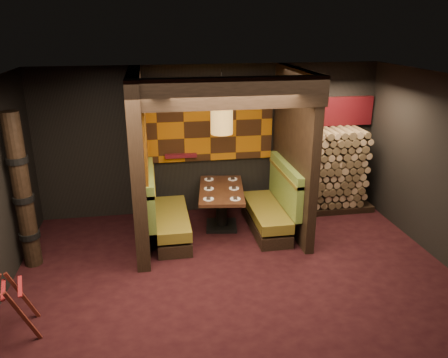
% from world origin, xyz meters
% --- Properties ---
extents(floor, '(6.50, 5.50, 0.02)m').
position_xyz_m(floor, '(0.00, 0.00, -0.01)').
color(floor, black).
rests_on(floor, ground).
extents(ceiling, '(6.50, 5.50, 0.02)m').
position_xyz_m(ceiling, '(0.00, 0.00, 2.86)').
color(ceiling, black).
rests_on(ceiling, ground).
extents(wall_back, '(6.50, 0.02, 2.85)m').
position_xyz_m(wall_back, '(0.00, 2.76, 1.43)').
color(wall_back, black).
rests_on(wall_back, ground).
extents(wall_front, '(6.50, 0.02, 2.85)m').
position_xyz_m(wall_front, '(0.00, -2.76, 1.43)').
color(wall_front, black).
rests_on(wall_front, ground).
extents(partition_left, '(0.20, 2.20, 2.85)m').
position_xyz_m(partition_left, '(-1.35, 1.65, 1.43)').
color(partition_left, black).
rests_on(partition_left, floor).
extents(partition_right, '(0.15, 2.10, 2.85)m').
position_xyz_m(partition_right, '(1.30, 1.70, 1.43)').
color(partition_right, black).
rests_on(partition_right, floor).
extents(header_beam, '(2.85, 0.18, 0.44)m').
position_xyz_m(header_beam, '(-0.02, 0.70, 2.63)').
color(header_beam, black).
rests_on(header_beam, partition_left).
extents(tapa_back_panel, '(2.40, 0.06, 1.55)m').
position_xyz_m(tapa_back_panel, '(-0.02, 2.71, 1.82)').
color(tapa_back_panel, '#AC5D0A').
rests_on(tapa_back_panel, wall_back).
extents(tapa_side_panel, '(0.04, 1.85, 1.45)m').
position_xyz_m(tapa_side_panel, '(-1.23, 1.82, 1.85)').
color(tapa_side_panel, '#AC5D0A').
rests_on(tapa_side_panel, partition_left).
extents(lacquer_shelf, '(0.60, 0.12, 0.07)m').
position_xyz_m(lacquer_shelf, '(-0.60, 2.65, 1.18)').
color(lacquer_shelf, maroon).
rests_on(lacquer_shelf, wall_back).
extents(booth_bench_left, '(0.68, 1.60, 1.14)m').
position_xyz_m(booth_bench_left, '(-0.96, 1.65, 0.40)').
color(booth_bench_left, black).
rests_on(booth_bench_left, floor).
extents(booth_bench_right, '(0.68, 1.60, 1.14)m').
position_xyz_m(booth_bench_right, '(0.93, 1.65, 0.40)').
color(booth_bench_right, black).
rests_on(booth_bench_right, floor).
extents(dining_table, '(0.97, 1.52, 0.75)m').
position_xyz_m(dining_table, '(0.05, 1.88, 0.52)').
color(dining_table, black).
rests_on(dining_table, floor).
extents(place_settings, '(0.77, 1.21, 0.03)m').
position_xyz_m(place_settings, '(0.05, 1.88, 0.77)').
color(place_settings, white).
rests_on(place_settings, dining_table).
extents(pendant_lamp, '(0.38, 0.38, 1.07)m').
position_xyz_m(pendant_lamp, '(0.05, 1.83, 2.00)').
color(pendant_lamp, olive).
rests_on(pendant_lamp, ceiling).
extents(luggage_rack, '(0.80, 0.65, 0.76)m').
position_xyz_m(luggage_rack, '(-2.94, -0.58, 0.38)').
color(luggage_rack, '#4C1912').
rests_on(luggage_rack, floor).
extents(totem_column, '(0.31, 0.31, 2.40)m').
position_xyz_m(totem_column, '(-3.05, 1.10, 1.19)').
color(totem_column, black).
rests_on(totem_column, floor).
extents(firewood_stack, '(1.73, 0.70, 1.64)m').
position_xyz_m(firewood_stack, '(2.29, 2.35, 0.82)').
color(firewood_stack, black).
rests_on(firewood_stack, floor).
extents(mosaic_header, '(1.83, 0.10, 0.56)m').
position_xyz_m(mosaic_header, '(2.29, 2.68, 1.92)').
color(mosaic_header, maroon).
rests_on(mosaic_header, wall_back).
extents(bay_front_post, '(0.08, 0.08, 2.85)m').
position_xyz_m(bay_front_post, '(1.39, 1.96, 1.43)').
color(bay_front_post, black).
rests_on(bay_front_post, floor).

